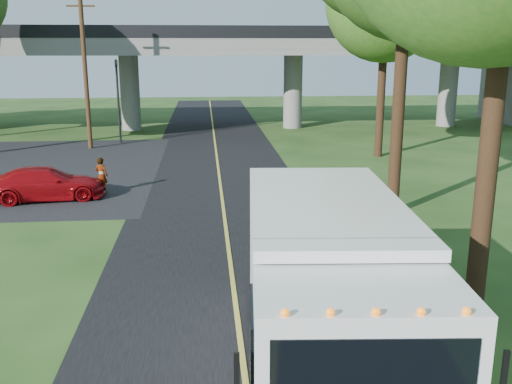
{
  "coord_description": "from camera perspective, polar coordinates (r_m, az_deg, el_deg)",
  "views": [
    {
      "loc": [
        -0.64,
        -10.68,
        5.95
      ],
      "look_at": [
        0.9,
        6.3,
        1.6
      ],
      "focal_mm": 40.0,
      "sensor_mm": 36.0,
      "label": 1
    }
  ],
  "objects": [
    {
      "name": "tree_right_far",
      "position": [
        32.15,
        13.34,
        18.15
      ],
      "size": [
        5.77,
        5.67,
        10.99
      ],
      "color": "#382314",
      "rests_on": "ground"
    },
    {
      "name": "overpass",
      "position": [
        42.7,
        -4.43,
        12.41
      ],
      "size": [
        54.0,
        10.0,
        7.3
      ],
      "color": "slate",
      "rests_on": "ground"
    },
    {
      "name": "pedestrian",
      "position": [
        24.51,
        -15.19,
        1.6
      ],
      "size": [
        0.65,
        0.54,
        1.53
      ],
      "primitive_type": "imported",
      "rotation": [
        0.0,
        0.0,
        2.77
      ],
      "color": "gray",
      "rests_on": "ground"
    },
    {
      "name": "road",
      "position": [
        21.52,
        -3.28,
        -1.73
      ],
      "size": [
        7.0,
        90.0,
        0.02
      ],
      "primitive_type": "cube",
      "color": "black",
      "rests_on": "ground"
    },
    {
      "name": "red_sedan",
      "position": [
        24.22,
        -20.27,
        0.81
      ],
      "size": [
        4.8,
        2.58,
        1.32
      ],
      "primitive_type": "imported",
      "rotation": [
        0.0,
        0.0,
        1.74
      ],
      "color": "#99090E",
      "rests_on": "ground"
    },
    {
      "name": "lane_line",
      "position": [
        21.52,
        -3.28,
        -1.68
      ],
      "size": [
        0.12,
        90.0,
        0.01
      ],
      "primitive_type": "cube",
      "color": "gold",
      "rests_on": "road"
    },
    {
      "name": "step_van",
      "position": [
        10.47,
        7.23,
        -9.47
      ],
      "size": [
        3.37,
        7.85,
        3.22
      ],
      "rotation": [
        0.0,
        0.0,
        -0.07
      ],
      "color": "white",
      "rests_on": "ground"
    },
    {
      "name": "ground",
      "position": [
        12.24,
        -1.58,
        -14.78
      ],
      "size": [
        120.0,
        120.0,
        0.0
      ],
      "primitive_type": "plane",
      "color": "#234117",
      "rests_on": "ground"
    },
    {
      "name": "traffic_signal",
      "position": [
        37.17,
        -13.66,
        9.68
      ],
      "size": [
        0.18,
        0.22,
        5.2
      ],
      "color": "black",
      "rests_on": "ground"
    },
    {
      "name": "utility_pole",
      "position": [
        35.37,
        -16.71,
        11.54
      ],
      "size": [
        1.6,
        0.26,
        9.0
      ],
      "color": "#472D19",
      "rests_on": "ground"
    }
  ]
}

